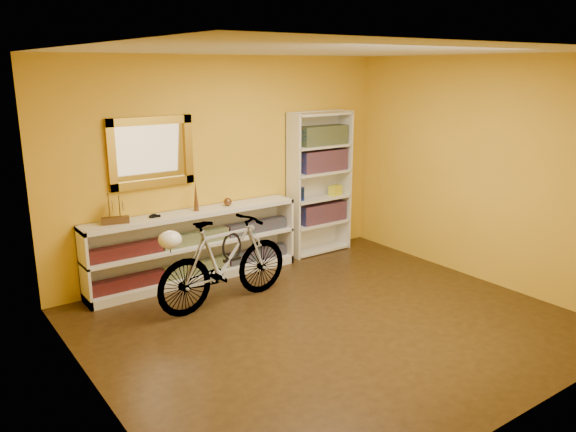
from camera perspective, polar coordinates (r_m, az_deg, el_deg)
floor at (r=5.74m, az=4.13°, el=-10.73°), size 4.50×4.00×0.01m
ceiling at (r=5.18m, az=4.69°, el=16.29°), size 4.50×4.00×0.01m
back_wall at (r=6.94m, az=-6.30°, el=5.04°), size 4.50×0.01×2.60m
left_wall at (r=4.27m, az=-19.54°, el=-1.91°), size 0.01×4.00×2.60m
right_wall at (r=6.95m, az=18.87°, el=4.35°), size 0.01×4.00×2.60m
gilt_mirror at (r=6.46m, az=-13.58°, el=6.24°), size 0.98×0.06×0.78m
wall_socket at (r=7.63m, az=-0.10°, el=-2.07°), size 0.09×0.02×0.09m
console_unit at (r=6.74m, az=-9.31°, el=-3.03°), size 2.60×0.35×0.85m
cd_row_lower at (r=6.80m, az=-9.14°, el=-5.11°), size 2.50×0.13×0.14m
cd_row_upper at (r=6.69m, az=-9.27°, el=-2.17°), size 2.50×0.13×0.14m
model_ship at (r=6.25m, az=-17.07°, el=0.76°), size 0.30×0.17×0.34m
toy_car at (r=6.44m, az=-13.24°, el=-0.13°), size 0.00×0.00×0.00m
bronze_ornament at (r=6.60m, az=-9.26°, el=2.04°), size 0.06×0.06×0.36m
decorative_orb at (r=6.81m, az=-6.08°, el=1.43°), size 0.10×0.10×0.10m
bookcase at (r=7.60m, az=3.17°, el=3.28°), size 0.90×0.30×1.90m
book_row_a at (r=7.72m, az=3.42°, el=0.38°), size 0.70×0.22×0.26m
book_row_b at (r=7.58m, az=3.50°, el=5.58°), size 0.70×0.22×0.28m
book_row_c at (r=7.53m, az=3.54°, el=8.10°), size 0.70×0.22×0.25m
travel_mug at (r=7.42m, az=1.36°, el=2.25°), size 0.08×0.08×0.18m
red_tin at (r=7.41m, az=1.87°, el=7.65°), size 0.15×0.15×0.16m
yellow_bag at (r=7.75m, az=4.79°, el=2.58°), size 0.19×0.15×0.13m
bicycle at (r=6.03m, az=-6.40°, el=-4.55°), size 0.55×1.66×0.96m
helmet at (r=5.61m, az=-11.78°, el=-2.34°), size 0.23×0.22×0.18m
u_lock at (r=6.03m, az=-5.68°, el=-3.08°), size 0.23×0.02×0.23m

